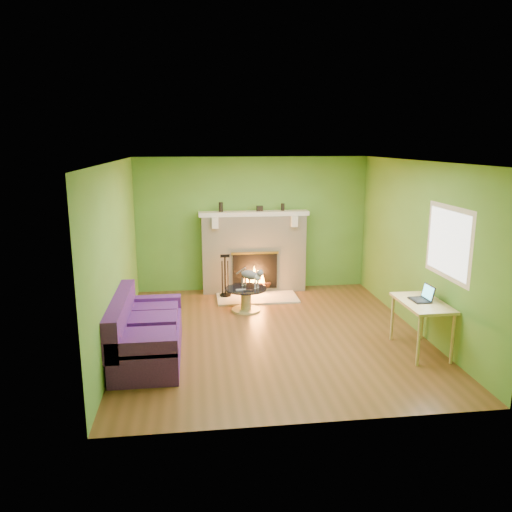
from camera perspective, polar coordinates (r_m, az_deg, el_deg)
The scene contains 22 objects.
floor at distance 7.72m, azimuth 1.88°, elevation -8.91°, with size 5.00×5.00×0.00m, color brown.
ceiling at distance 7.17m, azimuth 2.03°, elevation 10.75°, with size 5.00×5.00×0.00m, color white.
wall_back at distance 9.77m, azimuth -0.39°, elevation 3.66°, with size 5.00×5.00×0.00m, color #4E7E29.
wall_front at distance 4.97m, azimuth 6.56°, elevation -5.55°, with size 5.00×5.00×0.00m, color #4E7E29.
wall_left at distance 7.33m, azimuth -15.69°, elevation 0.06°, with size 5.00×5.00×0.00m, color #4E7E29.
wall_right at distance 8.01m, azimuth 18.06°, elevation 0.96°, with size 5.00×5.00×0.00m, color #4E7E29.
window_frame at distance 7.17m, azimuth 21.15°, elevation 1.43°, with size 1.20×1.20×0.00m, color silver.
window_pane at distance 7.16m, azimuth 21.09°, elevation 1.43°, with size 1.06×1.06×0.00m, color white.
fireplace at distance 9.69m, azimuth -0.25°, elevation 0.40°, with size 2.10×0.46×1.58m.
hearth at distance 9.39m, azimuth 0.14°, elevation -4.79°, with size 1.50×0.75×0.03m, color beige.
mantel at distance 9.53m, azimuth -0.24°, elevation 4.89°, with size 2.10×0.28×0.08m, color silver.
sofa at distance 7.02m, azimuth -12.67°, elevation -8.65°, with size 0.87×1.88×0.84m.
coffee_table at distance 8.68m, azimuth -1.16°, elevation -4.77°, with size 0.72×0.72×0.41m.
desk at distance 7.28m, azimuth 18.47°, elevation -5.64°, with size 0.57×0.98×0.72m.
cat at distance 8.64m, azimuth -0.67°, elevation -2.43°, with size 0.21×0.57×0.36m, color slate, non-canonical shape.
remote_silver at distance 8.50m, azimuth -1.75°, elevation -3.87°, with size 0.17×0.04×0.02m, color gray.
remote_black at distance 8.46m, azimuth -0.90°, elevation -3.97°, with size 0.16×0.04×0.02m, color black.
laptop at distance 7.26m, azimuth 18.27°, elevation -4.03°, with size 0.26×0.30×0.22m, color black, non-canonical shape.
fire_tools at distance 9.36m, azimuth -3.54°, elevation -2.20°, with size 0.21×0.21×0.81m, color black, non-canonical shape.
mantel_vase_left at distance 9.49m, azimuth -4.04°, elevation 5.61°, with size 0.08×0.08×0.18m, color black.
mantel_vase_right at distance 9.63m, azimuth 3.07°, elevation 5.61°, with size 0.07×0.07×0.14m, color black.
mantel_box at distance 9.57m, azimuth 0.42°, elevation 5.46°, with size 0.12×0.08×0.10m, color black.
Camera 1 is at (-1.15, -7.08, 2.86)m, focal length 35.00 mm.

